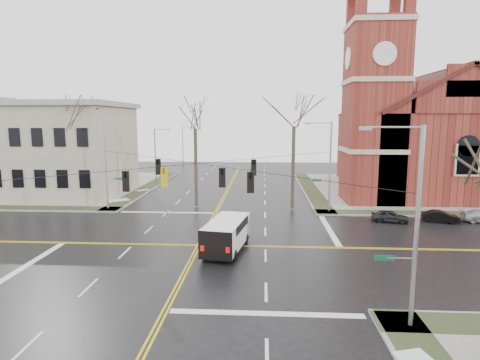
# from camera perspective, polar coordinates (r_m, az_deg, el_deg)

# --- Properties ---
(ground) EXTENTS (120.00, 120.00, 0.00)m
(ground) POSITION_cam_1_polar(r_m,az_deg,el_deg) (30.73, -5.85, -9.21)
(ground) COLOR black
(ground) RESTS_ON ground
(sidewalks) EXTENTS (80.00, 80.00, 0.17)m
(sidewalks) POSITION_cam_1_polar(r_m,az_deg,el_deg) (30.71, -5.86, -9.08)
(sidewalks) COLOR gray
(sidewalks) RESTS_ON ground
(road_markings) EXTENTS (100.00, 100.00, 0.01)m
(road_markings) POSITION_cam_1_polar(r_m,az_deg,el_deg) (30.73, -5.85, -9.20)
(road_markings) COLOR gold
(road_markings) RESTS_ON ground
(church) EXTENTS (24.28, 27.48, 27.50)m
(church) POSITION_cam_1_polar(r_m,az_deg,el_deg) (57.27, 23.95, 6.91)
(church) COLOR maroon
(church) RESTS_ON ground
(civic_building_a) EXTENTS (18.00, 14.00, 11.00)m
(civic_building_a) POSITION_cam_1_polar(r_m,az_deg,el_deg) (55.87, -25.37, 3.78)
(civic_building_a) COLOR #9F937E
(civic_building_a) RESTS_ON ground
(signal_pole_ne) EXTENTS (2.75, 0.22, 9.00)m
(signal_pole_ne) POSITION_cam_1_polar(r_m,az_deg,el_deg) (41.14, 12.47, 2.21)
(signal_pole_ne) COLOR gray
(signal_pole_ne) RESTS_ON ground
(signal_pole_nw) EXTENTS (2.75, 0.22, 9.00)m
(signal_pole_nw) POSITION_cam_1_polar(r_m,az_deg,el_deg) (43.69, -18.32, 2.34)
(signal_pole_nw) COLOR gray
(signal_pole_nw) RESTS_ON ground
(signal_pole_se) EXTENTS (2.75, 0.22, 9.00)m
(signal_pole_se) POSITION_cam_1_polar(r_m,az_deg,el_deg) (19.08, 23.38, -5.51)
(signal_pole_se) COLOR gray
(signal_pole_se) RESTS_ON ground
(span_wires) EXTENTS (23.02, 23.02, 0.03)m
(span_wires) POSITION_cam_1_polar(r_m,az_deg,el_deg) (29.44, -6.04, 2.36)
(span_wires) COLOR black
(span_wires) RESTS_ON ground
(traffic_signals) EXTENTS (8.21, 8.26, 1.30)m
(traffic_signals) POSITION_cam_1_polar(r_m,az_deg,el_deg) (28.88, -6.23, 0.74)
(traffic_signals) COLOR black
(traffic_signals) RESTS_ON ground
(streetlight_north_a) EXTENTS (2.30, 0.20, 8.00)m
(streetlight_north_a) POSITION_cam_1_polar(r_m,az_deg,el_deg) (59.14, -11.83, 3.64)
(streetlight_north_a) COLOR gray
(streetlight_north_a) RESTS_ON ground
(streetlight_north_b) EXTENTS (2.30, 0.20, 8.00)m
(streetlight_north_b) POSITION_cam_1_polar(r_m,az_deg,el_deg) (78.56, -8.03, 4.91)
(streetlight_north_b) COLOR gray
(streetlight_north_b) RESTS_ON ground
(cargo_van) EXTENTS (3.22, 6.20, 2.25)m
(cargo_van) POSITION_cam_1_polar(r_m,az_deg,el_deg) (29.15, -1.83, -7.43)
(cargo_van) COLOR white
(cargo_van) RESTS_ON ground
(parked_car_a) EXTENTS (3.50, 1.99, 1.12)m
(parked_car_a) POSITION_cam_1_polar(r_m,az_deg,el_deg) (39.53, 20.52, -4.85)
(parked_car_a) COLOR black
(parked_car_a) RESTS_ON ground
(parked_car_b) EXTENTS (3.45, 2.01, 1.08)m
(parked_car_b) POSITION_cam_1_polar(r_m,az_deg,el_deg) (41.34, 26.63, -4.68)
(parked_car_b) COLOR black
(parked_car_b) RESTS_ON ground
(tree_nw_far) EXTENTS (4.00, 4.00, 12.71)m
(tree_nw_far) POSITION_cam_1_polar(r_m,az_deg,el_deg) (46.91, -22.47, 7.71)
(tree_nw_far) COLOR #372D23
(tree_nw_far) RESTS_ON ground
(tree_nw_near) EXTENTS (4.00, 4.00, 12.43)m
(tree_nw_near) POSITION_cam_1_polar(r_m,az_deg,el_deg) (42.83, -6.39, 8.01)
(tree_nw_near) COLOR #372D23
(tree_nw_near) RESTS_ON ground
(tree_ne) EXTENTS (4.00, 4.00, 12.85)m
(tree_ne) POSITION_cam_1_polar(r_m,az_deg,el_deg) (41.72, 7.69, 8.38)
(tree_ne) COLOR #372D23
(tree_ne) RESTS_ON ground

